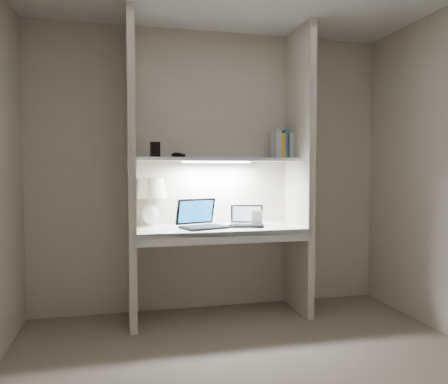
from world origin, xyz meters
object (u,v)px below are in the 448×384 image
object	(u,v)px
laptop_main	(201,221)
speaker	(256,217)
table_lamp	(150,193)
laptop_netbook	(247,221)
book_row	(286,145)

from	to	relation	value
laptop_main	speaker	bearing A→B (deg)	-12.08
table_lamp	laptop_netbook	bearing A→B (deg)	-11.07
speaker	book_row	size ratio (longest dim) A/B	0.54
table_lamp	laptop_netbook	distance (m)	0.87
laptop_main	laptop_netbook	world-z (taller)	laptop_main
table_lamp	book_row	size ratio (longest dim) A/B	1.69
laptop_netbook	book_row	size ratio (longest dim) A/B	1.34
book_row	speaker	bearing A→B (deg)	-169.61
book_row	laptop_main	bearing A→B (deg)	-172.25
table_lamp	laptop_main	xyz separation A→B (m)	(0.42, -0.17, -0.23)
table_lamp	speaker	xyz separation A→B (m)	(0.93, -0.11, -0.22)
laptop_netbook	table_lamp	bearing A→B (deg)	-175.99
laptop_main	laptop_netbook	xyz separation A→B (m)	(0.41, 0.01, -0.01)
speaker	table_lamp	bearing A→B (deg)	-168.75
laptop_netbook	speaker	world-z (taller)	laptop_netbook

